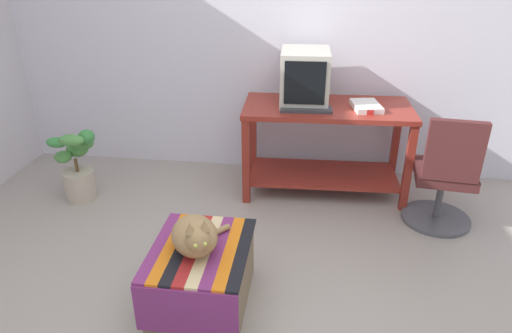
{
  "coord_description": "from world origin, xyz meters",
  "views": [
    {
      "loc": [
        0.39,
        -2.0,
        1.94
      ],
      "look_at": [
        0.02,
        0.85,
        0.55
      ],
      "focal_mm": 32.21,
      "sensor_mm": 36.0,
      "label": 1
    }
  ],
  "objects_px": {
    "keyboard": "(306,109)",
    "desk": "(326,134)",
    "tv_monitor": "(305,77)",
    "ottoman_with_blanket": "(202,275)",
    "cat": "(195,236)",
    "book": "(366,106)",
    "stapler": "(366,112)",
    "potted_plant": "(78,166)",
    "office_chair": "(445,179)"
  },
  "relations": [
    {
      "from": "office_chair",
      "to": "book",
      "type": "bearing_deg",
      "value": -29.84
    },
    {
      "from": "book",
      "to": "tv_monitor",
      "type": "bearing_deg",
      "value": 157.66
    },
    {
      "from": "keyboard",
      "to": "office_chair",
      "type": "relative_size",
      "value": 0.45
    },
    {
      "from": "keyboard",
      "to": "cat",
      "type": "xyz_separation_m",
      "value": [
        -0.55,
        -1.39,
        -0.29
      ]
    },
    {
      "from": "ottoman_with_blanket",
      "to": "office_chair",
      "type": "relative_size",
      "value": 0.78
    },
    {
      "from": "desk",
      "to": "keyboard",
      "type": "xyz_separation_m",
      "value": [
        -0.17,
        -0.15,
        0.26
      ]
    },
    {
      "from": "tv_monitor",
      "to": "ottoman_with_blanket",
      "type": "xyz_separation_m",
      "value": [
        -0.51,
        -1.58,
        -0.78
      ]
    },
    {
      "from": "book",
      "to": "keyboard",
      "type": "bearing_deg",
      "value": -176.95
    },
    {
      "from": "desk",
      "to": "potted_plant",
      "type": "height_order",
      "value": "desk"
    },
    {
      "from": "keyboard",
      "to": "stapler",
      "type": "bearing_deg",
      "value": -6.15
    },
    {
      "from": "potted_plant",
      "to": "book",
      "type": "bearing_deg",
      "value": 9.06
    },
    {
      "from": "desk",
      "to": "book",
      "type": "bearing_deg",
      "value": -9.04
    },
    {
      "from": "book",
      "to": "ottoman_with_blanket",
      "type": "bearing_deg",
      "value": -134.87
    },
    {
      "from": "cat",
      "to": "stapler",
      "type": "xyz_separation_m",
      "value": [
        1.01,
        1.37,
        0.3
      ]
    },
    {
      "from": "desk",
      "to": "book",
      "type": "height_order",
      "value": "book"
    },
    {
      "from": "office_chair",
      "to": "stapler",
      "type": "relative_size",
      "value": 8.09
    },
    {
      "from": "desk",
      "to": "office_chair",
      "type": "height_order",
      "value": "office_chair"
    },
    {
      "from": "desk",
      "to": "cat",
      "type": "xyz_separation_m",
      "value": [
        -0.72,
        -1.54,
        -0.03
      ]
    },
    {
      "from": "ottoman_with_blanket",
      "to": "keyboard",
      "type": "bearing_deg",
      "value": 68.28
    },
    {
      "from": "desk",
      "to": "tv_monitor",
      "type": "relative_size",
      "value": 2.85
    },
    {
      "from": "ottoman_with_blanket",
      "to": "cat",
      "type": "distance_m",
      "value": 0.3
    },
    {
      "from": "ottoman_with_blanket",
      "to": "potted_plant",
      "type": "bearing_deg",
      "value": 139.93
    },
    {
      "from": "keyboard",
      "to": "book",
      "type": "xyz_separation_m",
      "value": [
        0.47,
        0.11,
        0.01
      ]
    },
    {
      "from": "desk",
      "to": "potted_plant",
      "type": "relative_size",
      "value": 2.23
    },
    {
      "from": "tv_monitor",
      "to": "keyboard",
      "type": "xyz_separation_m",
      "value": [
        0.03,
        -0.22,
        -0.2
      ]
    },
    {
      "from": "office_chair",
      "to": "stapler",
      "type": "xyz_separation_m",
      "value": [
        -0.58,
        0.28,
        0.4
      ]
    },
    {
      "from": "desk",
      "to": "cat",
      "type": "height_order",
      "value": "desk"
    },
    {
      "from": "cat",
      "to": "office_chair",
      "type": "xyz_separation_m",
      "value": [
        1.6,
        1.09,
        -0.1
      ]
    },
    {
      "from": "tv_monitor",
      "to": "stapler",
      "type": "bearing_deg",
      "value": -28.23
    },
    {
      "from": "keyboard",
      "to": "ottoman_with_blanket",
      "type": "height_order",
      "value": "keyboard"
    },
    {
      "from": "cat",
      "to": "keyboard",
      "type": "bearing_deg",
      "value": 43.79
    },
    {
      "from": "tv_monitor",
      "to": "potted_plant",
      "type": "relative_size",
      "value": 0.78
    },
    {
      "from": "tv_monitor",
      "to": "potted_plant",
      "type": "distance_m",
      "value": 2.01
    },
    {
      "from": "ottoman_with_blanket",
      "to": "cat",
      "type": "relative_size",
      "value": 1.57
    },
    {
      "from": "cat",
      "to": "stapler",
      "type": "height_order",
      "value": "stapler"
    },
    {
      "from": "desk",
      "to": "book",
      "type": "xyz_separation_m",
      "value": [
        0.3,
        -0.04,
        0.27
      ]
    },
    {
      "from": "office_chair",
      "to": "stapler",
      "type": "distance_m",
      "value": 0.76
    },
    {
      "from": "ottoman_with_blanket",
      "to": "tv_monitor",
      "type": "bearing_deg",
      "value": 71.97
    },
    {
      "from": "keyboard",
      "to": "stapler",
      "type": "xyz_separation_m",
      "value": [
        0.46,
        -0.02,
        0.01
      ]
    },
    {
      "from": "cat",
      "to": "tv_monitor",
      "type": "bearing_deg",
      "value": 47.4
    },
    {
      "from": "tv_monitor",
      "to": "book",
      "type": "height_order",
      "value": "tv_monitor"
    },
    {
      "from": "keyboard",
      "to": "desk",
      "type": "bearing_deg",
      "value": 37.66
    },
    {
      "from": "stapler",
      "to": "book",
      "type": "bearing_deg",
      "value": -1.35
    },
    {
      "from": "desk",
      "to": "office_chair",
      "type": "distance_m",
      "value": 0.99
    },
    {
      "from": "cat",
      "to": "book",
      "type": "bearing_deg",
      "value": 31.25
    },
    {
      "from": "tv_monitor",
      "to": "keyboard",
      "type": "distance_m",
      "value": 0.3
    },
    {
      "from": "potted_plant",
      "to": "cat",
      "type": "bearing_deg",
      "value": -41.18
    },
    {
      "from": "desk",
      "to": "tv_monitor",
      "type": "height_order",
      "value": "tv_monitor"
    },
    {
      "from": "book",
      "to": "stapler",
      "type": "distance_m",
      "value": 0.13
    },
    {
      "from": "desk",
      "to": "ottoman_with_blanket",
      "type": "distance_m",
      "value": 1.7
    }
  ]
}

